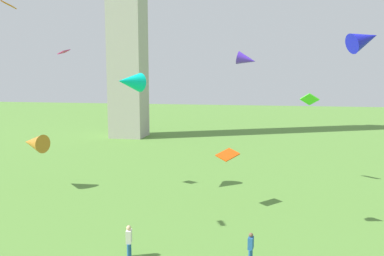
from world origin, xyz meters
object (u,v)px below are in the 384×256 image
Objects in this scene: person_1 at (129,240)px; kite_flying_9 at (247,60)px; kite_flying_3 at (364,39)px; kite_flying_7 at (34,143)px; kite_flying_4 at (64,52)px; kite_flying_0 at (9,5)px; kite_flying_6 at (228,155)px; person_5 at (251,246)px; kite_flying_2 at (310,99)px; kite_flying_1 at (130,82)px.

kite_flying_9 is (5.89, 4.35, 9.65)m from person_1.
kite_flying_3 is 0.85× the size of kite_flying_7.
kite_flying_4 is (-9.16, 11.17, 10.58)m from person_1.
kite_flying_0 is at bearing -41.18° from kite_flying_4.
kite_flying_4 is 0.66× the size of kite_flying_6.
person_1 is 10.90m from kite_flying_6.
kite_flying_3 is (12.38, 4.55, 10.72)m from person_1.
kite_flying_6 reaches higher than person_5.
kite_flying_4 is (-20.08, -6.35, 4.04)m from kite_flying_2.
kite_flying_4 is at bearing 29.65° from person_1.
kite_flying_0 is at bearing -81.81° from person_5.
kite_flying_1 is at bearing 58.81° from kite_flying_9.
person_5 is 0.64× the size of kite_flying_7.
kite_flying_0 reaches higher than kite_flying_7.
kite_flying_3 is 1.88× the size of kite_flying_4.
person_5 is 1.30× the size of kite_flying_9.
kite_flying_1 is 2.18× the size of kite_flying_9.
kite_flying_3 is at bearing 19.12° from kite_flying_4.
kite_flying_7 is 20.70m from kite_flying_9.
kite_flying_2 is 13.71m from kite_flying_3.
kite_flying_2 is at bearing -41.65° from person_1.
person_5 is 21.91m from kite_flying_7.
kite_flying_7 is 2.04× the size of kite_flying_9.
kite_flying_2 is 0.62× the size of kite_flying_7.
kite_flying_2 is at bearing 53.76° from kite_flying_4.
kite_flying_4 is (-2.31, 10.34, -1.97)m from kite_flying_0.
kite_flying_1 is (-10.31, 11.19, 8.27)m from person_5.
person_5 is at bearing 2.11° from kite_flying_4.
kite_flying_1 is 2.36× the size of kite_flying_4.
kite_flying_0 is at bearing 73.37° from person_1.
kite_flying_6 is (-6.52, -7.98, -3.65)m from kite_flying_2.
kite_flying_6 is (-2.06, 8.95, 2.99)m from person_5.
person_1 is at bearing -38.77° from kite_flying_1.
kite_flying_0 is 10.78m from kite_flying_4.
kite_flying_4 is at bearing -114.90° from person_5.
kite_flying_0 is 15.30m from kite_flying_7.
kite_flying_2 is 14.43m from kite_flying_9.
person_1 is 1.55× the size of kite_flying_4.
kite_flying_1 is at bearing 42.86° from kite_flying_4.
kite_flying_3 is (1.45, -12.97, 4.18)m from kite_flying_2.
kite_flying_6 is at bearing 29.36° from kite_flying_4.
kite_flying_1 is 1.26× the size of kite_flying_3.
kite_flying_4 reaches higher than kite_flying_7.
person_5 is 9.65m from kite_flying_6.
kite_flying_6 reaches higher than person_1.
kite_flying_0 is 25.11m from kite_flying_2.
kite_flying_3 is at bearing 78.36° from kite_flying_0.
person_1 is 0.66× the size of kite_flying_1.
kite_flying_3 is at bearing -82.11° from kite_flying_9.
person_5 is 1.40× the size of kite_flying_4.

